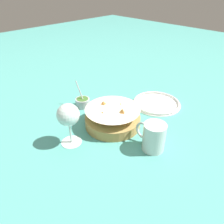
{
  "coord_description": "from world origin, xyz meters",
  "views": [
    {
      "loc": [
        -0.51,
        0.53,
        0.53
      ],
      "look_at": [
        0.0,
        0.02,
        0.06
      ],
      "focal_mm": 35.0,
      "sensor_mm": 36.0,
      "label": 1
    }
  ],
  "objects_px": {
    "food_basket": "(112,117)",
    "beer_mug": "(153,138)",
    "wine_glass": "(68,116)",
    "sauce_cup": "(83,102)",
    "side_plate": "(156,103)"
  },
  "relations": [
    {
      "from": "beer_mug",
      "to": "side_plate",
      "type": "bearing_deg",
      "value": -57.51
    },
    {
      "from": "sauce_cup",
      "to": "wine_glass",
      "type": "relative_size",
      "value": 0.74
    },
    {
      "from": "sauce_cup",
      "to": "side_plate",
      "type": "bearing_deg",
      "value": -131.86
    },
    {
      "from": "sauce_cup",
      "to": "beer_mug",
      "type": "xyz_separation_m",
      "value": [
        -0.4,
        0.01,
        0.03
      ]
    },
    {
      "from": "sauce_cup",
      "to": "wine_glass",
      "type": "xyz_separation_m",
      "value": [
        -0.17,
        0.19,
        0.09
      ]
    },
    {
      "from": "food_basket",
      "to": "beer_mug",
      "type": "distance_m",
      "value": 0.2
    },
    {
      "from": "food_basket",
      "to": "beer_mug",
      "type": "bearing_deg",
      "value": 179.4
    },
    {
      "from": "sauce_cup",
      "to": "side_plate",
      "type": "distance_m",
      "value": 0.35
    },
    {
      "from": "wine_glass",
      "to": "food_basket",
      "type": "bearing_deg",
      "value": -98.26
    },
    {
      "from": "food_basket",
      "to": "side_plate",
      "type": "bearing_deg",
      "value": -96.94
    },
    {
      "from": "sauce_cup",
      "to": "beer_mug",
      "type": "height_order",
      "value": "sauce_cup"
    },
    {
      "from": "wine_glass",
      "to": "sauce_cup",
      "type": "bearing_deg",
      "value": -48.02
    },
    {
      "from": "food_basket",
      "to": "wine_glass",
      "type": "distance_m",
      "value": 0.2
    },
    {
      "from": "wine_glass",
      "to": "side_plate",
      "type": "height_order",
      "value": "wine_glass"
    },
    {
      "from": "food_basket",
      "to": "beer_mug",
      "type": "height_order",
      "value": "beer_mug"
    }
  ]
}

